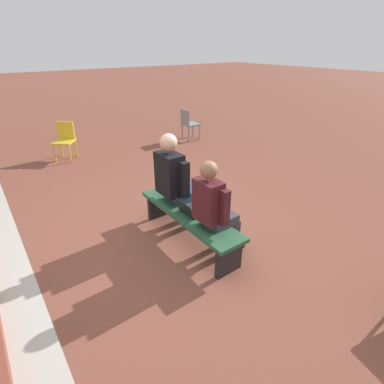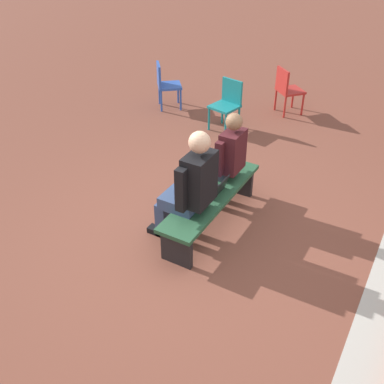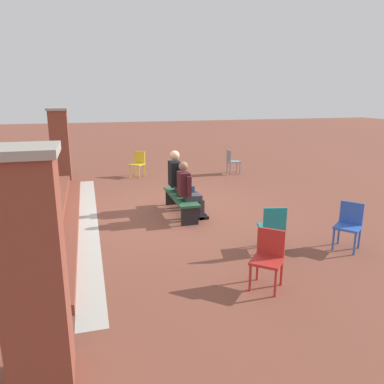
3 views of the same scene
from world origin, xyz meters
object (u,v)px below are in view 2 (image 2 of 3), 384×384
person_student (224,158)px  plastic_chair_near_bench_right (287,88)px  bench (212,200)px  person_adult (190,186)px  plastic_chair_far_left (227,102)px  laptop (214,189)px  plastic_chair_by_pillar (165,83)px

person_student → plastic_chair_near_bench_right: person_student is taller
bench → person_adult: bearing=-10.7°
plastic_chair_near_bench_right → plastic_chair_far_left: same height
bench → plastic_chair_far_left: 2.73m
person_adult → laptop: (-0.42, 0.08, -0.25)m
person_student → laptop: 0.46m
plastic_chair_by_pillar → person_adult: bearing=36.9°
person_adult → plastic_chair_near_bench_right: (-4.01, -0.33, -0.27)m
bench → plastic_chair_near_bench_right: size_ratio=2.14×
laptop → plastic_chair_far_left: plastic_chair_far_left is taller
person_adult → plastic_chair_by_pillar: bearing=-143.1°
bench → plastic_chair_by_pillar: (-2.75, -2.43, 0.13)m
laptop → plastic_chair_far_left: bearing=-157.0°
person_adult → plastic_chair_near_bench_right: bearing=-175.4°
bench → plastic_chair_by_pillar: bearing=-138.5°
laptop → plastic_chair_near_bench_right: bearing=-173.5°
bench → laptop: size_ratio=5.62×
bench → plastic_chair_far_left: plastic_chair_far_left is taller
plastic_chair_near_bench_right → person_adult: bearing=4.6°
person_student → person_adult: 0.82m
person_student → plastic_chair_near_bench_right: 3.21m
bench → person_student: size_ratio=1.37×
plastic_chair_far_left → bench: bearing=22.4°
person_adult → plastic_chair_far_left: 3.07m
bench → person_adult: person_adult is taller
laptop → plastic_chair_near_bench_right: size_ratio=0.38×
plastic_chair_by_pillar → laptop: bearing=42.0°
bench → laptop: (-0.04, 0.01, 0.15)m
plastic_chair_near_bench_right → plastic_chair_far_left: size_ratio=1.00×
bench → plastic_chair_near_bench_right: (-3.63, -0.40, 0.13)m
plastic_chair_by_pillar → plastic_chair_far_left: bearing=80.5°
bench → person_adult: size_ratio=1.25×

